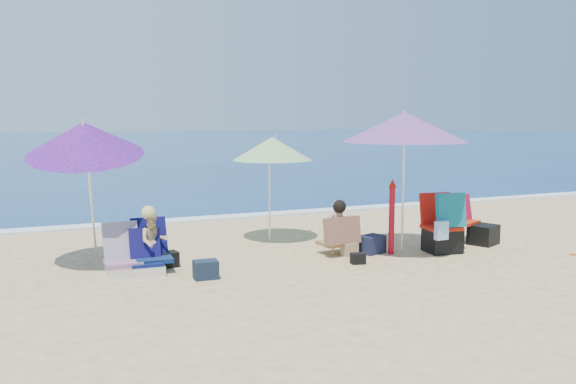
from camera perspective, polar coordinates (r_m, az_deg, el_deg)
name	(u,v)px	position (r m, az deg, el deg)	size (l,w,h in m)	color
ground	(331,269)	(9.34, 4.09, -7.34)	(120.00, 120.00, 0.00)	#D8BC84
sea	(92,144)	(53.28, -18.24, 4.34)	(120.00, 80.00, 0.12)	navy
foam	(233,217)	(13.98, -5.33, -2.36)	(120.00, 0.50, 0.04)	white
umbrella_turquoise	(405,127)	(10.40, 11.10, 6.11)	(2.69, 2.69, 2.46)	white
umbrella_striped	(272,149)	(11.18, -1.51, 4.17)	(1.89, 1.89, 2.00)	white
umbrella_blue	(84,139)	(9.75, -18.89, 4.86)	(2.19, 2.25, 2.45)	white
furled_umbrella	(392,213)	(10.31, 9.90, -1.99)	(0.15, 0.15, 1.30)	#AA0C1A
chair_navy	(147,262)	(9.25, -13.35, -6.55)	(0.50, 0.62, 0.66)	#0C1447
chair_rainbow	(124,261)	(9.31, -15.42, -6.37)	(0.58, 0.68, 0.75)	#E75D51
camp_chair_left	(478,229)	(11.61, 17.73, -3.43)	(0.87, 0.90, 0.89)	#B72B0D
camp_chair_right	(443,231)	(10.68, 14.58, -3.59)	(0.72, 0.77, 1.07)	#B71C0D
person_center	(338,228)	(10.17, 4.84, -3.48)	(0.67, 0.60, 0.95)	tan
person_left	(153,241)	(9.40, -12.82, -4.58)	(0.56, 0.71, 1.00)	tan
bag_navy_a	(206,270)	(8.83, -7.88, -7.36)	(0.36, 0.26, 0.27)	#162132
bag_black_a	(167,260)	(9.59, -11.49, -6.35)	(0.36, 0.29, 0.24)	black
bag_tan	(350,249)	(10.20, 5.91, -5.47)	(0.30, 0.25, 0.22)	tan
bag_navy_b	(372,244)	(10.43, 8.01, -4.98)	(0.49, 0.42, 0.31)	#171C34
bag_black_b	(358,259)	(9.67, 6.70, -6.34)	(0.25, 0.20, 0.17)	black
orange_item	(576,254)	(11.33, 25.86, -5.39)	(0.23, 0.13, 0.03)	orange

